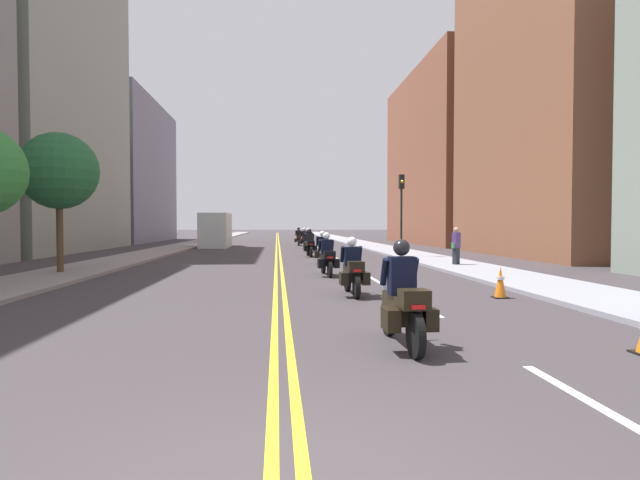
% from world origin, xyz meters
% --- Properties ---
extents(ground_plane, '(264.00, 264.00, 0.00)m').
position_xyz_m(ground_plane, '(0.00, 48.00, 0.00)').
color(ground_plane, '#393236').
extents(sidewalk_left, '(2.99, 144.00, 0.12)m').
position_xyz_m(sidewalk_left, '(-7.99, 48.00, 0.06)').
color(sidewalk_left, gray).
rests_on(sidewalk_left, ground).
extents(sidewalk_right, '(2.99, 144.00, 0.12)m').
position_xyz_m(sidewalk_right, '(7.99, 48.00, 0.06)').
color(sidewalk_right, gray).
rests_on(sidewalk_right, ground).
extents(centreline_yellow_inner, '(0.12, 132.00, 0.01)m').
position_xyz_m(centreline_yellow_inner, '(-0.12, 48.00, 0.00)').
color(centreline_yellow_inner, yellow).
rests_on(centreline_yellow_inner, ground).
extents(centreline_yellow_outer, '(0.12, 132.00, 0.01)m').
position_xyz_m(centreline_yellow_outer, '(0.12, 48.00, 0.00)').
color(centreline_yellow_outer, yellow).
rests_on(centreline_yellow_outer, ground).
extents(lane_dashes_white, '(0.14, 56.40, 0.01)m').
position_xyz_m(lane_dashes_white, '(3.25, 29.00, 0.00)').
color(lane_dashes_white, silver).
rests_on(lane_dashes_white, ground).
extents(building_left_1, '(9.75, 18.67, 25.04)m').
position_xyz_m(building_left_1, '(-17.93, 34.70, 12.52)').
color(building_left_1, gray).
rests_on(building_left_1, ground).
extents(building_right_1, '(8.48, 15.62, 22.75)m').
position_xyz_m(building_right_1, '(17.30, 26.60, 11.38)').
color(building_right_1, brown).
rests_on(building_right_1, ground).
extents(building_left_2, '(9.88, 20.28, 15.25)m').
position_xyz_m(building_left_2, '(-18.00, 55.18, 7.63)').
color(building_left_2, slate).
rests_on(building_left_2, ground).
extents(building_right_2, '(9.01, 21.58, 16.83)m').
position_xyz_m(building_right_2, '(17.56, 46.90, 8.41)').
color(building_right_2, brown).
rests_on(building_right_2, ground).
extents(motorcycle_0, '(0.77, 2.21, 1.67)m').
position_xyz_m(motorcycle_0, '(1.85, 4.37, 0.68)').
color(motorcycle_0, black).
rests_on(motorcycle_0, ground).
extents(motorcycle_1, '(0.77, 2.12, 1.56)m').
position_xyz_m(motorcycle_1, '(1.92, 10.20, 0.64)').
color(motorcycle_1, black).
rests_on(motorcycle_1, ground).
extents(motorcycle_2, '(0.78, 2.25, 1.60)m').
position_xyz_m(motorcycle_2, '(1.75, 15.51, 0.65)').
color(motorcycle_2, black).
rests_on(motorcycle_2, ground).
extents(motorcycle_3, '(0.77, 2.16, 1.59)m').
position_xyz_m(motorcycle_3, '(2.05, 20.72, 0.65)').
color(motorcycle_3, black).
rests_on(motorcycle_3, ground).
extents(motorcycle_4, '(0.78, 2.27, 1.64)m').
position_xyz_m(motorcycle_4, '(1.83, 26.86, 0.66)').
color(motorcycle_4, black).
rests_on(motorcycle_4, ground).
extents(motorcycle_5, '(0.77, 2.10, 1.66)m').
position_xyz_m(motorcycle_5, '(2.08, 31.92, 0.67)').
color(motorcycle_5, black).
rests_on(motorcycle_5, ground).
extents(motorcycle_6, '(0.77, 2.15, 1.64)m').
position_xyz_m(motorcycle_6, '(2.10, 37.72, 0.65)').
color(motorcycle_6, black).
rests_on(motorcycle_6, ground).
extents(motorcycle_7, '(0.77, 2.20, 1.64)m').
position_xyz_m(motorcycle_7, '(1.85, 42.62, 0.66)').
color(motorcycle_7, black).
rests_on(motorcycle_7, ground).
extents(traffic_cone_0, '(0.37, 0.37, 0.81)m').
position_xyz_m(traffic_cone_0, '(5.65, 9.44, 0.40)').
color(traffic_cone_0, black).
rests_on(traffic_cone_0, ground).
extents(traffic_light_near, '(0.28, 0.38, 4.68)m').
position_xyz_m(traffic_light_near, '(6.89, 25.21, 3.23)').
color(traffic_light_near, black).
rests_on(traffic_light_near, ground).
extents(pedestrian_0, '(0.48, 0.41, 1.77)m').
position_xyz_m(pedestrian_0, '(7.84, 18.94, 0.92)').
color(pedestrian_0, '#23272E').
rests_on(pedestrian_0, ground).
extents(street_tree_1, '(2.85, 2.85, 5.30)m').
position_xyz_m(street_tree_1, '(-8.16, 16.67, 3.86)').
color(street_tree_1, '#4D3925').
rests_on(street_tree_1, ground).
extents(parked_truck, '(2.20, 6.50, 2.80)m').
position_xyz_m(parked_truck, '(-5.09, 40.22, 1.27)').
color(parked_truck, silver).
rests_on(parked_truck, ground).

